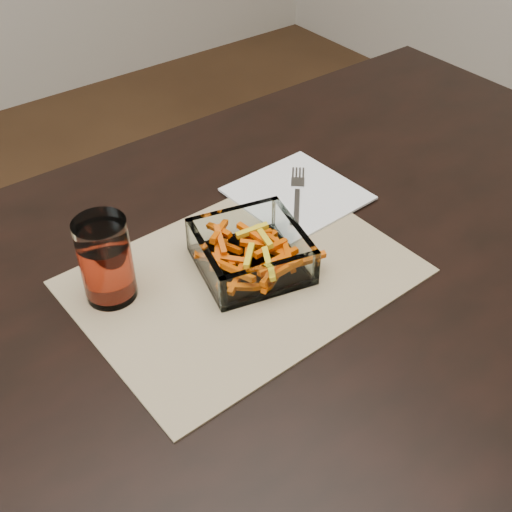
{
  "coord_description": "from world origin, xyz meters",
  "views": [
    {
      "loc": [
        -0.4,
        -0.52,
        1.36
      ],
      "look_at": [
        0.02,
        0.02,
        0.78
      ],
      "focal_mm": 45.0,
      "sensor_mm": 36.0,
      "label": 1
    }
  ],
  "objects_px": {
    "tumbler": "(106,263)",
    "dining_table": "(256,329)",
    "glass_bowl": "(251,254)",
    "fork": "(297,193)"
  },
  "relations": [
    {
      "from": "glass_bowl",
      "to": "tumbler",
      "type": "distance_m",
      "value": 0.2
    },
    {
      "from": "tumbler",
      "to": "fork",
      "type": "xyz_separation_m",
      "value": [
        0.35,
        0.03,
        -0.05
      ]
    },
    {
      "from": "tumbler",
      "to": "fork",
      "type": "height_order",
      "value": "tumbler"
    },
    {
      "from": "dining_table",
      "to": "tumbler",
      "type": "height_order",
      "value": "tumbler"
    },
    {
      "from": "dining_table",
      "to": "fork",
      "type": "height_order",
      "value": "fork"
    },
    {
      "from": "glass_bowl",
      "to": "tumbler",
      "type": "height_order",
      "value": "tumbler"
    },
    {
      "from": "dining_table",
      "to": "glass_bowl",
      "type": "xyz_separation_m",
      "value": [
        0.02,
        0.03,
        0.11
      ]
    },
    {
      "from": "tumbler",
      "to": "dining_table",
      "type": "bearing_deg",
      "value": -31.84
    },
    {
      "from": "glass_bowl",
      "to": "fork",
      "type": "xyz_separation_m",
      "value": [
        0.17,
        0.09,
        -0.02
      ]
    },
    {
      "from": "glass_bowl",
      "to": "fork",
      "type": "bearing_deg",
      "value": 29.6
    }
  ]
}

